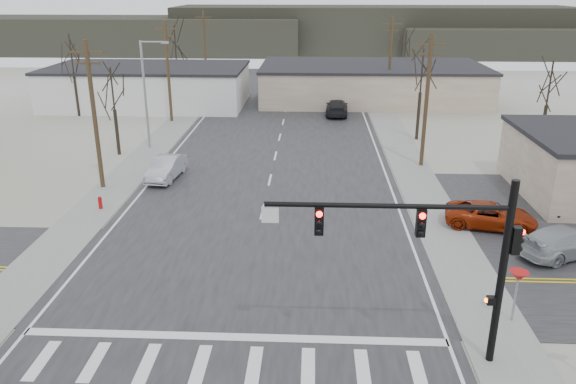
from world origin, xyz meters
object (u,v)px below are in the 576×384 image
Objects in this scene: car_far_b at (270,81)px; car_parked_dark_a at (575,205)px; car_parked_red at (491,215)px; car_far_a at (337,107)px; fire_hydrant at (100,203)px; traffic_signal_mast at (450,248)px; car_parked_silver at (566,242)px; sedan_crossing at (166,168)px.

car_far_b is 49.86m from car_parked_dark_a.
car_parked_dark_a is at bearing -57.57° from car_parked_red.
car_parked_red is at bearing 87.48° from car_parked_dark_a.
car_far_a reaches higher than car_far_b.
fire_hydrant is 0.23× the size of car_parked_dark_a.
car_far_b is (-10.80, 59.26, -3.86)m from traffic_signal_mast.
car_far_a is at bearing -7.08° from car_parked_silver.
sedan_crossing is at bearing 61.27° from car_far_a.
traffic_signal_mast is 1.75× the size of car_parked_red.
sedan_crossing is 0.89× the size of car_parked_silver.
traffic_signal_mast is at bearing 120.51° from car_parked_dark_a.
car_far_b reaches higher than car_parked_dark_a.
fire_hydrant is (-18.09, 14.20, -4.22)m from traffic_signal_mast.
car_far_b reaches higher than car_parked_red.
car_parked_dark_a is 6.16m from car_parked_silver.
sedan_crossing is at bearing -108.14° from car_far_b.
car_parked_dark_a is (29.20, 0.27, 0.23)m from fire_hydrant.
car_parked_dark_a is 0.71× the size of car_parked_silver.
car_far_b is 53.78m from car_parked_silver.
car_far_a is at bearing 4.20° from car_parked_dark_a.
traffic_signal_mast reaches higher than car_parked_dark_a.
car_far_a reaches higher than fire_hydrant.
fire_hydrant is 29.20m from car_parked_dark_a.
sedan_crossing is 1.06× the size of car_far_b.
sedan_crossing is 22.28m from car_parked_red.
sedan_crossing is 0.93× the size of car_parked_red.
car_far_a reaches higher than car_parked_silver.
fire_hydrant is at bearing 141.87° from traffic_signal_mast.
car_parked_silver reaches higher than car_far_b.
car_parked_red is (5.51, 12.49, -3.93)m from traffic_signal_mast.
car_parked_dark_a reaches higher than fire_hydrant.
fire_hydrant is 26.91m from car_parked_silver.
sedan_crossing reaches higher than car_far_b.
car_parked_silver is (8.31, 8.99, -3.87)m from traffic_signal_mast.
car_parked_red is at bearing -82.21° from car_far_b.
traffic_signal_mast is 60.36m from car_far_b.
sedan_crossing reaches higher than car_parked_dark_a.
fire_hydrant is 23.66m from car_parked_red.
sedan_crossing is (2.70, 6.00, 0.38)m from fire_hydrant.
fire_hydrant is 0.15× the size of car_far_a.
car_parked_silver is at bearing 47.26° from traffic_signal_mast.
fire_hydrant is at bearing -107.87° from sedan_crossing.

